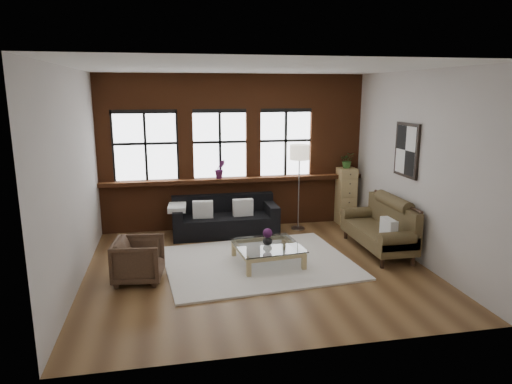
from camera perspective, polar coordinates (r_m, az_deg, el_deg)
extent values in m
plane|color=brown|center=(7.64, 0.14, -9.45)|extent=(5.50, 5.50, 0.00)
plane|color=white|center=(7.09, 0.15, 15.28)|extent=(5.50, 5.50, 0.00)
plane|color=beige|center=(9.63, -2.78, 5.01)|extent=(5.50, 0.00, 5.50)
plane|color=beige|center=(4.82, 5.97, -2.71)|extent=(5.50, 0.00, 5.50)
plane|color=beige|center=(7.19, -21.90, 1.52)|extent=(0.00, 5.00, 5.00)
plane|color=beige|center=(8.18, 19.42, 2.96)|extent=(0.00, 5.00, 5.00)
cube|color=brown|center=(9.57, -2.61, 1.57)|extent=(5.50, 0.30, 0.08)
cube|color=silver|center=(7.82, 0.29, -8.78)|extent=(3.28, 2.69, 0.03)
cube|color=silver|center=(9.06, -6.66, -2.17)|extent=(0.41, 0.17, 0.34)
cube|color=silver|center=(9.16, -1.65, -1.94)|extent=(0.41, 0.16, 0.34)
cube|color=silver|center=(8.00, 16.24, -4.43)|extent=(0.14, 0.38, 0.34)
imported|color=#432F21|center=(7.27, -14.45, -8.24)|extent=(0.81, 0.80, 0.66)
imported|color=#B2B2B2|center=(7.65, 1.46, -5.99)|extent=(0.18, 0.18, 0.17)
sphere|color=#4A1948|center=(7.62, 1.46, -5.16)|extent=(0.16, 0.16, 0.16)
cube|color=tan|center=(10.17, 11.16, -0.46)|extent=(0.38, 0.38, 1.23)
imported|color=#2D5923|center=(10.02, 11.35, 3.92)|extent=(0.36, 0.33, 0.34)
imported|color=#4A1948|center=(9.46, -4.52, 2.87)|extent=(0.24, 0.21, 0.39)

